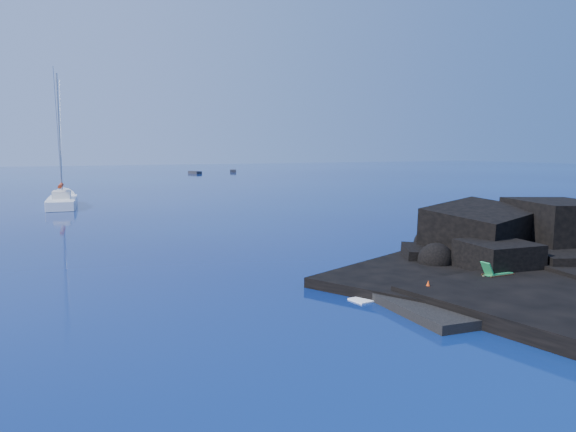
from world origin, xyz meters
The scene contains 11 objects.
ground centered at (0.00, 0.00, 0.00)m, with size 400.00×400.00×0.00m, color #04093C.
headland centered at (13.00, 3.00, 0.00)m, with size 24.00×24.00×3.60m, color black, non-canonical shape.
beach centered at (4.50, 0.50, 0.00)m, with size 8.50×6.00×0.70m, color black.
surf_foam centered at (5.00, 5.00, 0.00)m, with size 10.00×8.00×0.06m, color white, non-canonical shape.
sailboat centered at (-6.64, 47.79, 0.00)m, with size 2.79×13.33×13.97m, color white, non-canonical shape.
deck_chair centered at (6.49, 1.60, 0.85)m, with size 1.44×0.63×0.99m, color #1D8343, non-canonical shape.
towel centered at (5.27, 1.84, 0.37)m, with size 1.66×0.79×0.04m, color white.
sunbather centered at (5.27, 1.84, 0.52)m, with size 1.58×0.48×0.26m, color tan, non-canonical shape.
marker_cone centered at (2.44, 1.46, 0.60)m, with size 0.33×0.33×0.50m, color #FF450D.
distant_boat_a centered at (30.94, 118.47, 0.00)m, with size 1.45×4.65×0.62m, color black.
distant_boat_b centered at (42.74, 122.56, 0.00)m, with size 1.52×4.90×0.65m, color #232328.
Camera 1 is at (-12.62, -15.38, 6.06)m, focal length 35.00 mm.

